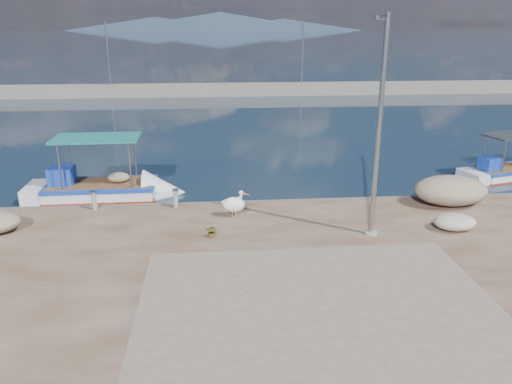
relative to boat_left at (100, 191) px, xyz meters
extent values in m
plane|color=#162635|center=(6.50, -7.58, -0.24)|extent=(1400.00, 1400.00, 0.00)
cube|color=gray|center=(7.50, -10.58, 0.26)|extent=(9.00, 7.00, 0.01)
cube|color=gray|center=(6.50, 32.42, 0.36)|extent=(120.00, 2.20, 1.20)
cylinder|color=gray|center=(-5.50, 32.42, 3.76)|extent=(0.16, 0.16, 7.00)
cylinder|color=gray|center=(14.50, 32.42, 3.76)|extent=(0.16, 0.16, 7.00)
cone|color=#28384C|center=(-63.50, 642.42, 7.76)|extent=(220.00, 220.00, 16.00)
cone|color=#28384C|center=(16.50, 642.42, 10.76)|extent=(280.00, 280.00, 22.00)
cone|color=#28384C|center=(96.50, 642.42, 6.76)|extent=(200.00, 200.00, 14.00)
cube|color=white|center=(0.07, 0.00, -0.16)|extent=(6.49, 2.21, 1.06)
cube|color=#1A3DAB|center=(0.07, 0.00, 0.31)|extent=(4.68, 2.25, 0.16)
cube|color=maroon|center=(0.07, 0.00, -0.22)|extent=(4.68, 2.23, 0.13)
cube|color=#1A3DAB|center=(-1.55, -0.02, 0.76)|extent=(1.02, 1.02, 0.78)
cube|color=#186262|center=(0.07, 0.00, 2.37)|extent=(3.58, 2.06, 0.09)
cube|color=white|center=(19.46, 1.31, -0.18)|extent=(5.47, 2.92, 0.85)
cube|color=#1A3DAB|center=(19.46, 1.31, 0.21)|extent=(4.06, 2.62, 0.13)
cube|color=maroon|center=(19.46, 1.31, -0.22)|extent=(4.06, 2.60, 0.11)
cube|color=#1A3DAB|center=(18.20, 0.99, 0.57)|extent=(0.98, 0.98, 0.63)
cylinder|color=tan|center=(5.60, -4.14, 0.39)|extent=(0.03, 0.03, 0.26)
cylinder|color=tan|center=(5.72, -4.19, 0.39)|extent=(0.03, 0.03, 0.26)
ellipsoid|color=white|center=(5.66, -4.17, 0.73)|extent=(0.92, 0.77, 0.57)
cylinder|color=white|center=(5.89, -4.27, 1.01)|extent=(0.21, 0.17, 0.48)
sphere|color=white|center=(5.92, -4.28, 1.22)|extent=(0.16, 0.16, 0.16)
cone|color=#CA604E|center=(6.10, -4.36, 1.18)|extent=(0.39, 0.23, 0.12)
cylinder|color=gray|center=(10.15, -6.13, 3.76)|extent=(0.16, 0.16, 7.00)
cylinder|color=gray|center=(10.15, -6.13, 0.31)|extent=(0.44, 0.44, 0.10)
cube|color=gray|center=(10.15, -5.48, 7.11)|extent=(0.35, 0.18, 0.12)
cylinder|color=gray|center=(3.49, -2.98, 0.61)|extent=(0.18, 0.18, 0.70)
cylinder|color=gray|center=(3.49, -2.98, 0.95)|extent=(0.24, 0.24, 0.06)
cylinder|color=gray|center=(0.45, -2.98, 0.61)|extent=(0.18, 0.18, 0.70)
cylinder|color=gray|center=(0.45, -2.98, 0.96)|extent=(0.24, 0.24, 0.06)
imported|color=#33722D|center=(4.86, -5.97, 0.48)|extent=(0.47, 0.43, 0.44)
ellipsoid|color=tan|center=(14.10, -3.51, 0.81)|extent=(2.84, 2.03, 1.12)
ellipsoid|color=beige|center=(13.12, -5.99, 0.53)|extent=(1.44, 1.08, 0.54)
camera|label=1|loc=(5.01, -21.12, 6.92)|focal=35.00mm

